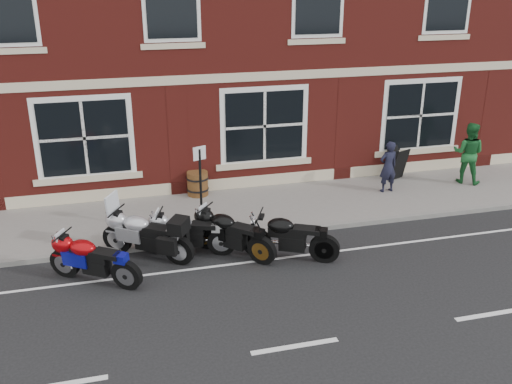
# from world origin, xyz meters

# --- Properties ---
(ground) EXTENTS (80.00, 80.00, 0.00)m
(ground) POSITION_xyz_m (0.00, 0.00, 0.00)
(ground) COLOR black
(ground) RESTS_ON ground
(sidewalk) EXTENTS (30.00, 3.00, 0.12)m
(sidewalk) POSITION_xyz_m (0.00, 3.00, 0.06)
(sidewalk) COLOR slate
(sidewalk) RESTS_ON ground
(kerb) EXTENTS (30.00, 0.16, 0.12)m
(kerb) POSITION_xyz_m (0.00, 1.42, 0.06)
(kerb) COLOR slate
(kerb) RESTS_ON ground
(moto_touring_silver) EXTENTS (1.97, 1.46, 1.52)m
(moto_touring_silver) POSITION_xyz_m (-2.26, 1.04, 0.62)
(moto_touring_silver) COLOR black
(moto_touring_silver) RESTS_ON ground
(moto_sport_red) EXTENTS (1.89, 1.36, 0.99)m
(moto_sport_red) POSITION_xyz_m (-3.39, 0.19, 0.57)
(moto_sport_red) COLOR black
(moto_sport_red) RESTS_ON ground
(moto_sport_black) EXTENTS (1.70, 1.68, 1.01)m
(moto_sport_black) POSITION_xyz_m (-0.34, 0.66, 0.58)
(moto_sport_black) COLOR black
(moto_sport_black) RESTS_ON ground
(moto_sport_silver) EXTENTS (2.06, 0.87, 0.97)m
(moto_sport_silver) POSITION_xyz_m (-1.29, 1.02, 0.56)
(moto_sport_silver) COLOR black
(moto_sport_silver) RESTS_ON ground
(moto_naked_black) EXTENTS (2.07, 1.16, 1.01)m
(moto_naked_black) POSITION_xyz_m (0.88, 0.18, 0.58)
(moto_naked_black) COLOR black
(moto_naked_black) RESTS_ON ground
(pedestrian_left) EXTENTS (0.58, 0.41, 1.51)m
(pedestrian_left) POSITION_xyz_m (4.84, 3.19, 0.88)
(pedestrian_left) COLOR black
(pedestrian_left) RESTS_ON sidewalk
(pedestrian_right) EXTENTS (1.14, 1.12, 1.85)m
(pedestrian_right) POSITION_xyz_m (7.51, 3.29, 1.05)
(pedestrian_right) COLOR #1A5C29
(pedestrian_right) RESTS_ON sidewalk
(a_board_sign) EXTENTS (0.70, 0.60, 0.98)m
(a_board_sign) POSITION_xyz_m (5.66, 4.14, 0.61)
(a_board_sign) COLOR black
(a_board_sign) RESTS_ON sidewalk
(barrel_planter) EXTENTS (0.63, 0.63, 0.70)m
(barrel_planter) POSITION_xyz_m (-0.53, 4.30, 0.47)
(barrel_planter) COLOR #513515
(barrel_planter) RESTS_ON sidewalk
(parking_sign) EXTENTS (0.31, 0.13, 2.28)m
(parking_sign) POSITION_xyz_m (-0.87, 1.55, 1.44)
(parking_sign) COLOR black
(parking_sign) RESTS_ON sidewalk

